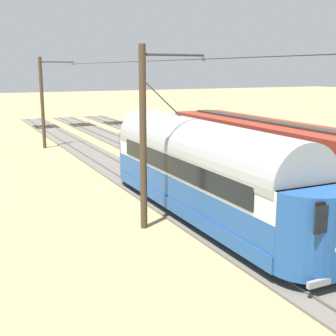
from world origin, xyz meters
TOP-DOWN VIEW (x-y plane):
  - ground_plane at (0.00, 0.00)m, footprint 220.00×220.00m
  - track_streetcar_siding at (-4.09, -0.31)m, footprint 2.80×80.00m
  - track_adjacent_siding at (0.00, -0.31)m, footprint 2.80×80.00m
  - track_third_siding at (4.09, -0.31)m, footprint 2.80×80.00m
  - vintage_streetcar at (4.09, 4.26)m, footprint 2.65×15.75m
  - flatcar_adjacent at (-4.09, 2.26)m, footprint 2.80×14.46m
  - boxcar_far_siding at (0.00, 2.82)m, footprint 2.96×12.80m
  - catenary_pole_foreground at (6.70, -17.15)m, footprint 2.91×0.28m
  - catenary_pole_mid_near at (6.70, 4.31)m, footprint 2.91×0.28m
  - switch_stand at (-5.79, -11.70)m, footprint 0.50×0.30m

SIDE VIEW (x-z plane):
  - ground_plane at x=0.00m, z-range 0.00..0.00m
  - track_streetcar_siding at x=-4.09m, z-range -0.04..0.14m
  - track_adjacent_siding at x=0.00m, z-range -0.04..0.14m
  - track_third_siding at x=4.09m, z-range -0.04..0.14m
  - switch_stand at x=-5.79m, z-range 0.08..1.32m
  - flatcar_adjacent at x=-4.09m, z-range 0.06..1.66m
  - boxcar_far_siding at x=0.00m, z-range 0.24..4.09m
  - vintage_streetcar at x=4.09m, z-range -0.62..5.12m
  - catenary_pole_foreground at x=6.70m, z-range 0.17..7.53m
  - catenary_pole_mid_near at x=6.70m, z-range 0.17..7.53m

